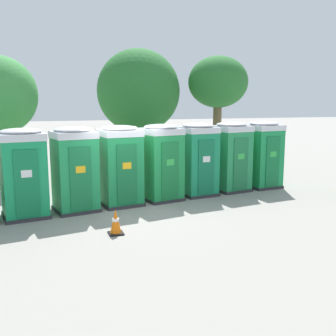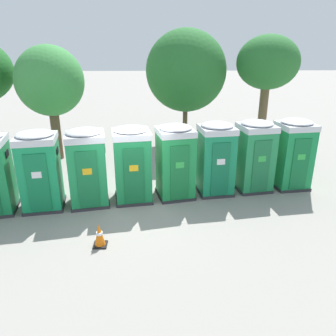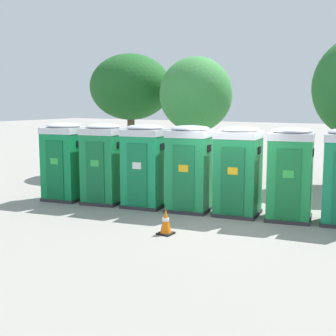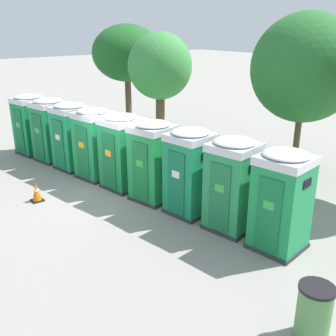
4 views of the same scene
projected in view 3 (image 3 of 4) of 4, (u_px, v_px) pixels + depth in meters
name	position (u px, v px, depth m)	size (l,w,h in m)	color
ground_plane	(233.00, 218.00, 13.00)	(120.00, 120.00, 0.00)	gray
portapotty_0	(65.00, 161.00, 15.36)	(1.40, 1.39, 2.54)	#2D2D33
portapotty_1	(104.00, 163.00, 14.86)	(1.38, 1.40, 2.54)	#2D2D33
portapotty_2	(145.00, 165.00, 14.32)	(1.39, 1.37, 2.54)	#2D2D33
portapotty_3	(190.00, 168.00, 13.77)	(1.42, 1.40, 2.54)	#2D2D33
portapotty_4	(238.00, 171.00, 13.25)	(1.38, 1.36, 2.54)	#2D2D33
portapotty_5	(290.00, 174.00, 12.70)	(1.40, 1.41, 2.54)	#2D2D33
street_tree_0	(131.00, 87.00, 20.95)	(3.64, 3.64, 5.35)	brown
street_tree_2	(196.00, 95.00, 18.66)	(2.91, 2.91, 5.01)	brown
traffic_cone	(166.00, 222.00, 11.41)	(0.36, 0.36, 0.64)	black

